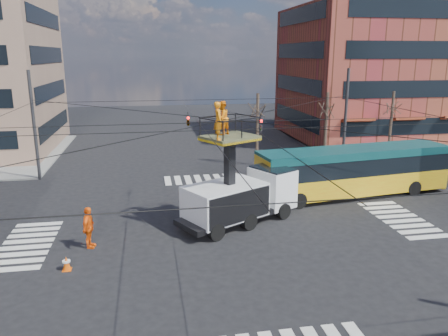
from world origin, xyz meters
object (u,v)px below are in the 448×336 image
city_bus (354,170)px  flagger (262,191)px  worker_ground (89,228)px  utility_truck (241,185)px  traffic_cone (66,263)px

city_bus → flagger: 6.41m
city_bus → worker_ground: bearing=-169.4°
utility_truck → worker_ground: 8.19m
utility_truck → flagger: (1.93, 2.59, -1.30)m
flagger → worker_ground: bearing=-86.6°
utility_truck → city_bus: utility_truck is taller
traffic_cone → worker_ground: (0.72, 2.19, 0.71)m
utility_truck → worker_ground: (-7.85, -2.03, -1.13)m
utility_truck → traffic_cone: 9.73m
worker_ground → city_bus: bearing=-59.0°
worker_ground → flagger: worker_ground is taller
traffic_cone → city_bus: bearing=24.0°
utility_truck → traffic_cone: size_ratio=11.40×
city_bus → traffic_cone: size_ratio=20.79×
utility_truck → city_bus: (8.23, 3.27, -0.43)m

